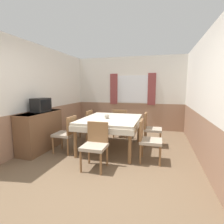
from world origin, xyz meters
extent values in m
plane|color=brown|center=(0.00, 0.00, 0.00)|extent=(16.00, 16.00, 0.00)
cube|color=white|center=(0.00, 4.10, 1.77)|extent=(4.24, 0.05, 1.65)
cube|color=#9E755B|center=(0.00, 4.10, 0.47)|extent=(4.24, 0.05, 0.95)
cube|color=white|center=(0.12, 4.07, 1.46)|extent=(1.20, 0.01, 0.96)
cube|color=brown|center=(-0.56, 4.05, 1.46)|extent=(0.27, 0.03, 1.10)
cube|color=brown|center=(0.80, 4.05, 1.46)|extent=(0.27, 0.03, 1.10)
cube|color=white|center=(-1.94, 2.04, 1.77)|extent=(0.05, 4.48, 1.65)
cube|color=#9E755B|center=(-1.94, 2.04, 0.47)|extent=(0.05, 4.48, 0.95)
cube|color=white|center=(1.94, 2.04, 1.77)|extent=(0.05, 4.48, 1.65)
cube|color=#9E755B|center=(1.94, 2.04, 0.47)|extent=(0.05, 4.48, 0.95)
cube|color=beige|center=(-0.05, 1.85, 0.75)|extent=(1.35, 1.65, 0.06)
cube|color=beige|center=(-0.05, 1.85, 0.66)|extent=(1.38, 1.68, 0.12)
cylinder|color=brown|center=(-0.65, 1.11, 0.36)|extent=(0.07, 0.07, 0.72)
cylinder|color=brown|center=(0.54, 1.11, 0.36)|extent=(0.07, 0.07, 0.72)
cylinder|color=brown|center=(-0.65, 2.59, 0.36)|extent=(0.07, 0.07, 0.72)
cylinder|color=brown|center=(0.54, 2.59, 0.36)|extent=(0.07, 0.07, 0.72)
cylinder|color=brown|center=(-1.24, 1.15, 0.20)|extent=(0.04, 0.04, 0.40)
cylinder|color=brown|center=(-1.24, 1.53, 0.20)|extent=(0.04, 0.04, 0.40)
cylinder|color=brown|center=(-0.86, 1.15, 0.20)|extent=(0.04, 0.04, 0.40)
cylinder|color=brown|center=(-0.86, 1.53, 0.20)|extent=(0.04, 0.04, 0.40)
cube|color=tan|center=(-1.05, 1.34, 0.43)|extent=(0.44, 0.44, 0.06)
cube|color=brown|center=(-0.85, 1.34, 0.66)|extent=(0.04, 0.42, 0.40)
cylinder|color=brown|center=(-0.24, 3.18, 0.20)|extent=(0.04, 0.04, 0.40)
cylinder|color=brown|center=(0.14, 3.18, 0.20)|extent=(0.04, 0.04, 0.40)
cylinder|color=brown|center=(-0.24, 2.80, 0.20)|extent=(0.04, 0.04, 0.40)
cylinder|color=brown|center=(0.14, 2.80, 0.20)|extent=(0.04, 0.04, 0.40)
cube|color=tan|center=(-0.05, 2.99, 0.43)|extent=(0.44, 0.44, 0.06)
cube|color=brown|center=(-0.05, 2.79, 0.66)|extent=(0.42, 0.04, 0.40)
cylinder|color=brown|center=(1.13, 2.55, 0.20)|extent=(0.04, 0.04, 0.40)
cylinder|color=brown|center=(1.13, 2.17, 0.20)|extent=(0.04, 0.04, 0.40)
cylinder|color=brown|center=(0.75, 2.55, 0.20)|extent=(0.04, 0.04, 0.40)
cylinder|color=brown|center=(0.75, 2.17, 0.20)|extent=(0.04, 0.04, 0.40)
cube|color=tan|center=(0.94, 2.36, 0.43)|extent=(0.44, 0.44, 0.06)
cube|color=brown|center=(0.74, 2.36, 0.66)|extent=(0.04, 0.42, 0.40)
cylinder|color=brown|center=(1.13, 1.53, 0.20)|extent=(0.04, 0.04, 0.40)
cylinder|color=brown|center=(1.13, 1.15, 0.20)|extent=(0.04, 0.04, 0.40)
cylinder|color=brown|center=(0.75, 1.53, 0.20)|extent=(0.04, 0.04, 0.40)
cylinder|color=brown|center=(0.75, 1.15, 0.20)|extent=(0.04, 0.04, 0.40)
cube|color=tan|center=(0.94, 1.34, 0.43)|extent=(0.44, 0.44, 0.06)
cube|color=brown|center=(0.74, 1.34, 0.66)|extent=(0.04, 0.42, 0.40)
cylinder|color=brown|center=(0.14, 0.52, 0.20)|extent=(0.04, 0.04, 0.40)
cylinder|color=brown|center=(-0.24, 0.52, 0.20)|extent=(0.04, 0.04, 0.40)
cylinder|color=brown|center=(0.14, 0.90, 0.20)|extent=(0.04, 0.04, 0.40)
cylinder|color=brown|center=(-0.24, 0.90, 0.20)|extent=(0.04, 0.04, 0.40)
cube|color=tan|center=(-0.05, 0.71, 0.43)|extent=(0.44, 0.44, 0.06)
cube|color=brown|center=(-0.05, 0.91, 0.66)|extent=(0.42, 0.04, 0.40)
cylinder|color=brown|center=(-1.24, 2.17, 0.20)|extent=(0.04, 0.04, 0.40)
cylinder|color=brown|center=(-1.24, 2.55, 0.20)|extent=(0.04, 0.04, 0.40)
cylinder|color=brown|center=(-0.86, 2.17, 0.20)|extent=(0.04, 0.04, 0.40)
cylinder|color=brown|center=(-0.86, 2.55, 0.20)|extent=(0.04, 0.04, 0.40)
cube|color=tan|center=(-1.05, 2.36, 0.43)|extent=(0.44, 0.44, 0.06)
cube|color=brown|center=(-0.85, 2.36, 0.66)|extent=(0.04, 0.42, 0.40)
cube|color=brown|center=(-1.68, 1.31, 0.47)|extent=(0.44, 1.22, 0.94)
cube|color=#8C5F3F|center=(-1.68, 1.31, 0.93)|extent=(0.46, 1.24, 0.02)
cube|color=black|center=(-1.67, 1.37, 1.10)|extent=(0.28, 0.45, 0.33)
cube|color=black|center=(-1.52, 1.37, 1.11)|extent=(0.01, 0.37, 0.25)
sphere|color=#A39989|center=(-0.13, 1.75, 0.83)|extent=(0.11, 0.11, 0.11)
camera|label=1|loc=(1.09, -2.20, 1.53)|focal=28.00mm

